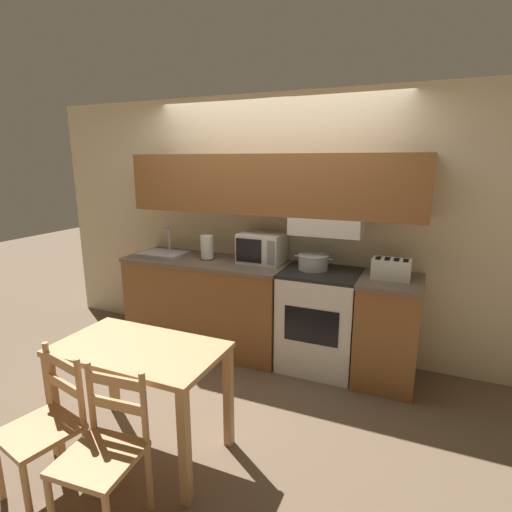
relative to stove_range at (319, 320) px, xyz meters
name	(u,v)px	position (x,y,z in m)	size (l,w,h in m)	color
ground_plane	(272,342)	(-0.59, 0.30, -0.47)	(16.00, 16.00, 0.00)	brown
wall_back	(273,209)	(-0.57, 0.24, 0.99)	(5.30, 0.38, 2.55)	beige
lower_counter_main	(207,303)	(-1.20, -0.01, 0.00)	(1.70, 0.64, 0.94)	brown
lower_counter_right_stub	(388,331)	(0.61, -0.01, 0.00)	(0.53, 0.64, 0.94)	brown
stove_range	(319,320)	(0.00, 0.00, 0.00)	(0.69, 0.61, 0.94)	white
cooking_pot	(313,261)	(-0.09, 0.04, 0.54)	(0.36, 0.28, 0.14)	#B7BABF
microwave	(262,248)	(-0.63, 0.10, 0.61)	(0.42, 0.35, 0.29)	white
toaster	(391,269)	(0.60, 0.01, 0.56)	(0.33, 0.19, 0.17)	white
sink_basin	(163,253)	(-1.72, -0.01, 0.49)	(0.47, 0.34, 0.29)	#B7BABF
paper_towel_roll	(207,247)	(-1.19, 0.00, 0.59)	(0.15, 0.15, 0.24)	black
dining_table	(140,364)	(-0.79, -1.58, 0.17)	(1.08, 0.61, 0.76)	tan
chair_left_of_table	(46,427)	(-1.08, -2.08, -0.05)	(0.45, 0.45, 0.85)	tan
chair_right_of_table	(104,454)	(-0.61, -2.11, -0.05)	(0.41, 0.41, 0.85)	tan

